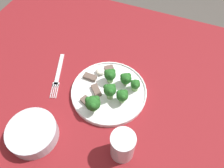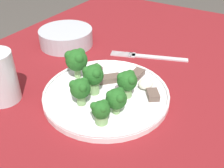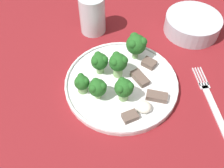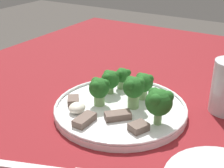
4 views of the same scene
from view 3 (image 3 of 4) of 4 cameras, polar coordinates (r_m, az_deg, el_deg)
The scene contains 16 objects.
table at distance 0.68m, azimuth 1.10°, elevation -7.93°, with size 1.33×0.95×0.74m.
dinner_plate at distance 0.62m, azimuth 1.77°, elevation 0.20°, with size 0.27×0.27×0.02m.
fork at distance 0.64m, azimuth 20.84°, elevation -3.72°, with size 0.09×0.20×0.00m.
cream_bowl at distance 0.78m, azimuth 17.06°, elevation 12.28°, with size 0.15×0.15×0.05m.
drinking_glass at distance 0.74m, azimuth -4.27°, elevation 14.53°, with size 0.07×0.07×0.11m.
broccoli_floret_near_rim_left at distance 0.57m, azimuth -3.17°, elevation -0.78°, with size 0.04×0.04×0.05m.
broccoli_floret_center_left at distance 0.56m, azimuth 2.59°, elevation -1.00°, with size 0.04×0.04×0.06m.
broccoli_floret_back_left at distance 0.60m, azimuth 1.34°, elevation 4.63°, with size 0.04×0.04×0.07m.
broccoli_floret_front_left at distance 0.64m, azimuth 5.29°, elevation 8.67°, with size 0.05×0.05×0.07m.
broccoli_floret_center_back at distance 0.59m, azimuth -6.51°, elevation 0.35°, with size 0.03×0.03×0.05m.
broccoli_floret_mid_cluster at distance 0.61m, azimuth -2.73°, elevation 4.94°, with size 0.04×0.04×0.06m.
meat_slice_front_slice at distance 0.62m, azimuth 6.07°, elevation 1.31°, with size 0.05×0.05×0.01m.
meat_slice_middle_slice at distance 0.59m, azimuth 9.72°, elevation -2.67°, with size 0.05×0.02×0.01m.
meat_slice_rear_slice at distance 0.56m, azimuth 3.96°, elevation -7.05°, with size 0.04×0.04×0.01m.
meat_slice_edge_slice at distance 0.65m, azimuth 8.07°, elevation 4.51°, with size 0.04×0.04×0.01m.
sauce_dollop at distance 0.57m, azimuth 6.86°, elevation -4.95°, with size 0.04×0.03×0.02m.
Camera 3 is at (0.06, -0.34, 1.24)m, focal length 42.00 mm.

